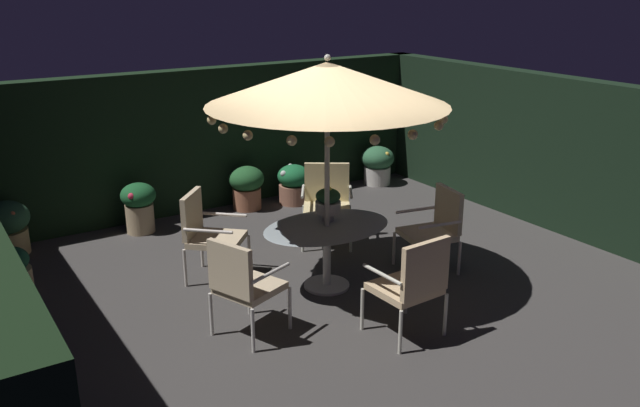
{
  "coord_description": "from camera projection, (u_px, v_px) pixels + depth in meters",
  "views": [
    {
      "loc": [
        -3.9,
        -5.74,
        3.35
      ],
      "look_at": [
        -0.09,
        0.2,
        0.96
      ],
      "focal_mm": 37.41,
      "sensor_mm": 36.0,
      "label": 1
    }
  ],
  "objects": [
    {
      "name": "hedge_backdrop_right",
      "position": [
        558.0,
        154.0,
        9.19
      ],
      "size": [
        0.3,
        7.23,
        2.12
      ],
      "primitive_type": "cube",
      "color": "black",
      "rests_on": "ground_plane"
    },
    {
      "name": "patio_umbrella",
      "position": [
        327.0,
        84.0,
        6.91
      ],
      "size": [
        2.57,
        2.57,
        2.62
      ],
      "color": "silver",
      "rests_on": "ground_plane"
    },
    {
      "name": "potted_plant_back_center",
      "position": [
        377.0,
        164.0,
        11.36
      ],
      "size": [
        0.56,
        0.56,
        0.66
      ],
      "color": "silver",
      "rests_on": "ground_plane"
    },
    {
      "name": "potted_plant_front_corner",
      "position": [
        246.0,
        186.0,
        10.13
      ],
      "size": [
        0.54,
        0.54,
        0.67
      ],
      "color": "#AA6648",
      "rests_on": "ground_plane"
    },
    {
      "name": "potted_plant_left_near",
      "position": [
        11.0,
        271.0,
        7.4
      ],
      "size": [
        0.43,
        0.43,
        0.54
      ],
      "color": "tan",
      "rests_on": "ground_plane"
    },
    {
      "name": "patio_chair_north",
      "position": [
        413.0,
        281.0,
        6.37
      ],
      "size": [
        0.65,
        0.63,
        1.06
      ],
      "color": "silver",
      "rests_on": "ground_plane"
    },
    {
      "name": "potted_plant_left_far",
      "position": [
        139.0,
        205.0,
        9.17
      ],
      "size": [
        0.48,
        0.48,
        0.7
      ],
      "color": "tan",
      "rests_on": "ground_plane"
    },
    {
      "name": "centerpiece_planter",
      "position": [
        328.0,
        201.0,
        7.49
      ],
      "size": [
        0.29,
        0.29,
        0.4
      ],
      "color": "beige",
      "rests_on": "patio_dining_table"
    },
    {
      "name": "patio_chair_southeast",
      "position": [
        207.0,
        230.0,
        7.69
      ],
      "size": [
        0.86,
        0.85,
        1.04
      ],
      "color": "silver",
      "rests_on": "ground_plane"
    },
    {
      "name": "patio_chair_northeast",
      "position": [
        435.0,
        225.0,
        7.95
      ],
      "size": [
        0.71,
        0.7,
        1.0
      ],
      "color": "silver",
      "rests_on": "ground_plane"
    },
    {
      "name": "patio_chair_south",
      "position": [
        242.0,
        281.0,
        6.39
      ],
      "size": [
        0.75,
        0.74,
        1.03
      ],
      "color": "silver",
      "rests_on": "ground_plane"
    },
    {
      "name": "potted_plant_right_far",
      "position": [
        294.0,
        183.0,
        10.4
      ],
      "size": [
        0.51,
        0.51,
        0.62
      ],
      "color": "#9E674F",
      "rests_on": "ground_plane"
    },
    {
      "name": "ground_plane",
      "position": [
        336.0,
        287.0,
        7.64
      ],
      "size": [
        7.67,
        7.23,
        0.02
      ],
      "primitive_type": "cube",
      "color": "#3E3B39"
    },
    {
      "name": "patio_dining_table",
      "position": [
        327.0,
        238.0,
        7.45
      ],
      "size": [
        1.5,
        1.05,
        0.75
      ],
      "color": "silver",
      "rests_on": "ground_plane"
    },
    {
      "name": "patio_chair_east",
      "position": [
        327.0,
        198.0,
        8.78
      ],
      "size": [
        0.85,
        0.82,
        1.04
      ],
      "color": "silver",
      "rests_on": "ground_plane"
    },
    {
      "name": "hedge_backdrop_rear",
      "position": [
        208.0,
        139.0,
        10.06
      ],
      "size": [
        7.67,
        0.3,
        2.12
      ],
      "primitive_type": "cube",
      "color": "black",
      "rests_on": "ground_plane"
    },
    {
      "name": "potted_plant_back_right",
      "position": [
        6.0,
        226.0,
        8.43
      ],
      "size": [
        0.6,
        0.6,
        0.7
      ],
      "color": "tan",
      "rests_on": "ground_plane"
    }
  ]
}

